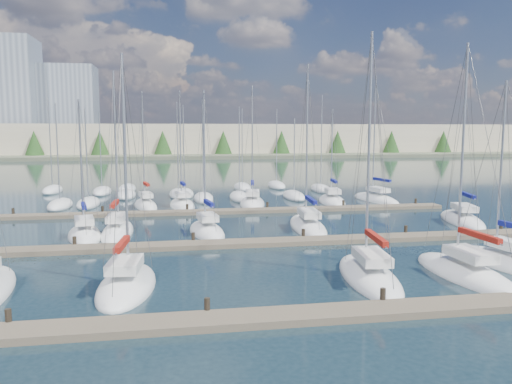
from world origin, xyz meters
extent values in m
plane|color=#1B2E37|center=(0.00, 60.00, 0.00)|extent=(400.00, 400.00, 0.00)
cube|color=#6B5E4C|center=(0.00, 2.00, 0.15)|extent=(44.00, 1.80, 0.35)
cylinder|color=#2D261C|center=(-12.00, 2.90, 0.30)|extent=(0.26, 0.26, 1.10)
cylinder|color=#2D261C|center=(-4.00, 2.90, 0.30)|extent=(0.26, 0.26, 1.10)
cylinder|color=#2D261C|center=(4.00, 2.90, 0.30)|extent=(0.26, 0.26, 1.10)
cube|color=#6B5E4C|center=(0.00, 16.00, 0.15)|extent=(44.00, 1.80, 0.35)
cylinder|color=#2D261C|center=(-12.00, 16.90, 0.30)|extent=(0.26, 0.26, 1.10)
cylinder|color=#2D261C|center=(-4.00, 16.90, 0.30)|extent=(0.26, 0.26, 1.10)
cylinder|color=#2D261C|center=(4.00, 16.90, 0.30)|extent=(0.26, 0.26, 1.10)
cylinder|color=#2D261C|center=(12.00, 16.90, 0.30)|extent=(0.26, 0.26, 1.10)
cylinder|color=#2D261C|center=(20.00, 16.90, 0.30)|extent=(0.26, 0.26, 1.10)
cube|color=#6B5E4C|center=(0.00, 30.00, 0.15)|extent=(44.00, 1.80, 0.35)
cylinder|color=#2D261C|center=(-20.00, 30.90, 0.30)|extent=(0.26, 0.26, 1.10)
cylinder|color=#2D261C|center=(-12.00, 30.90, 0.30)|extent=(0.26, 0.26, 1.10)
cylinder|color=#2D261C|center=(-4.00, 30.90, 0.30)|extent=(0.26, 0.26, 1.10)
cylinder|color=#2D261C|center=(4.00, 30.90, 0.30)|extent=(0.26, 0.26, 1.10)
cylinder|color=#2D261C|center=(12.00, 30.90, 0.30)|extent=(0.26, 0.26, 1.10)
cylinder|color=#2D261C|center=(20.00, 30.90, 0.30)|extent=(0.26, 0.26, 1.10)
ellipsoid|color=white|center=(-11.97, 20.62, 0.05)|extent=(3.68, 6.69, 1.60)
cube|color=black|center=(-11.97, 20.62, 0.05)|extent=(1.86, 3.23, 0.12)
cube|color=silver|center=(-11.91, 20.31, 1.35)|extent=(1.76, 2.44, 0.50)
cylinder|color=#9EA0A5|center=(-12.08, 21.11, 5.69)|extent=(0.14, 0.14, 9.18)
cylinder|color=#9EA0A5|center=(-11.80, 19.81, 2.40)|extent=(0.65, 2.62, 0.10)
cube|color=navy|center=(-11.80, 19.81, 2.52)|extent=(0.80, 2.46, 0.30)
ellipsoid|color=white|center=(10.41, 6.65, 0.05)|extent=(3.12, 8.55, 1.60)
cube|color=silver|center=(10.43, 6.23, 1.35)|extent=(1.63, 3.02, 0.50)
cylinder|color=#9EA0A5|center=(10.37, 7.32, 6.87)|extent=(0.14, 0.14, 11.54)
cylinder|color=#9EA0A5|center=(10.46, 5.56, 2.40)|extent=(0.27, 3.54, 0.10)
cube|color=maroon|center=(10.46, 5.56, 2.52)|extent=(0.46, 3.27, 0.30)
ellipsoid|color=white|center=(17.57, 35.69, 0.05)|extent=(3.85, 8.91, 1.60)
cube|color=black|center=(17.57, 35.69, 0.05)|extent=(1.95, 4.29, 0.12)
cube|color=silver|center=(17.64, 35.26, 1.35)|extent=(1.84, 3.20, 0.50)
cylinder|color=#9EA0A5|center=(17.46, 36.37, 7.21)|extent=(0.14, 0.14, 12.22)
cylinder|color=#9EA0A5|center=(17.75, 34.58, 2.40)|extent=(0.67, 3.59, 0.10)
cube|color=navy|center=(17.75, 34.58, 2.52)|extent=(0.82, 3.34, 0.30)
ellipsoid|color=white|center=(5.01, 6.99, 0.05)|extent=(3.63, 8.76, 1.60)
cube|color=maroon|center=(5.01, 6.99, 0.05)|extent=(1.85, 4.22, 0.12)
cube|color=silver|center=(4.96, 6.57, 1.35)|extent=(1.80, 3.13, 0.50)
cylinder|color=#9EA0A5|center=(5.09, 7.67, 7.11)|extent=(0.14, 0.14, 12.03)
cylinder|color=#9EA0A5|center=(4.88, 5.89, 2.40)|extent=(0.52, 3.56, 0.10)
cube|color=maroon|center=(4.88, 5.89, 2.52)|extent=(0.68, 3.30, 0.30)
ellipsoid|color=white|center=(13.97, 8.22, 0.05)|extent=(3.41, 8.24, 1.60)
cube|color=black|center=(13.97, 8.22, 0.05)|extent=(1.72, 3.97, 0.12)
cube|color=silver|center=(14.03, 7.82, 1.35)|extent=(1.64, 2.95, 0.50)
cylinder|color=#9EA0A5|center=(13.88, 8.85, 5.99)|extent=(0.14, 0.14, 9.77)
ellipsoid|color=white|center=(-8.20, 35.15, 0.05)|extent=(3.45, 7.21, 1.60)
cube|color=maroon|center=(-8.20, 35.15, 0.05)|extent=(1.74, 3.48, 0.12)
cube|color=silver|center=(-8.13, 34.81, 1.35)|extent=(1.62, 2.61, 0.50)
cylinder|color=#9EA0A5|center=(-8.31, 35.70, 6.55)|extent=(0.14, 0.14, 10.91)
cylinder|color=#9EA0A5|center=(-8.02, 34.27, 2.40)|extent=(0.69, 2.87, 0.10)
cube|color=maroon|center=(-8.02, 34.27, 2.52)|extent=(0.83, 2.68, 0.30)
ellipsoid|color=white|center=(5.52, 21.24, 0.05)|extent=(3.23, 9.47, 1.60)
cube|color=silver|center=(5.49, 20.78, 1.35)|extent=(1.63, 3.35, 0.50)
cylinder|color=#9EA0A5|center=(5.58, 21.98, 7.19)|extent=(0.14, 0.14, 12.18)
cylinder|color=#9EA0A5|center=(5.43, 20.03, 2.40)|extent=(0.40, 3.90, 0.10)
cube|color=navy|center=(5.43, 20.03, 2.52)|extent=(0.57, 3.61, 0.30)
ellipsoid|color=white|center=(-4.40, 34.93, 0.05)|extent=(3.20, 6.98, 1.60)
cube|color=silver|center=(-4.36, 34.60, 1.35)|extent=(1.61, 2.50, 0.50)
cylinder|color=#9EA0A5|center=(-4.46, 35.47, 6.61)|extent=(0.14, 0.14, 11.02)
cylinder|color=#9EA0A5|center=(-4.30, 34.06, 2.40)|extent=(0.42, 2.83, 0.10)
cube|color=navy|center=(-4.30, 34.06, 2.52)|extent=(0.59, 2.62, 0.30)
ellipsoid|color=white|center=(-7.76, 7.51, 0.05)|extent=(3.39, 7.62, 1.60)
cube|color=silver|center=(-7.79, 7.14, 1.35)|extent=(1.74, 2.71, 0.50)
cylinder|color=#9EA0A5|center=(-7.71, 8.10, 6.44)|extent=(0.14, 0.14, 10.67)
cylinder|color=#9EA0A5|center=(-7.84, 6.55, 2.40)|extent=(0.36, 3.11, 0.10)
cube|color=maroon|center=(-7.84, 6.55, 2.52)|extent=(0.54, 2.88, 0.30)
ellipsoid|color=white|center=(-2.80, 20.58, 0.05)|extent=(3.31, 7.11, 1.60)
cube|color=maroon|center=(-2.80, 20.58, 0.05)|extent=(1.68, 3.43, 0.12)
cube|color=silver|center=(-2.75, 20.24, 1.35)|extent=(1.63, 2.55, 0.50)
cylinder|color=#9EA0A5|center=(-2.87, 21.12, 6.07)|extent=(0.14, 0.14, 9.95)
cylinder|color=#9EA0A5|center=(-2.68, 19.70, 2.40)|extent=(0.49, 2.86, 0.10)
cube|color=navy|center=(-2.68, 19.70, 2.52)|extent=(0.66, 2.66, 0.30)
ellipsoid|color=white|center=(19.70, 21.81, 0.05)|extent=(4.54, 8.96, 1.60)
cube|color=silver|center=(19.60, 21.39, 1.35)|extent=(2.11, 3.26, 0.50)
cylinder|color=#9EA0A5|center=(19.86, 22.48, 6.17)|extent=(0.14, 0.14, 10.14)
cylinder|color=#9EA0A5|center=(19.45, 20.72, 2.40)|extent=(0.92, 3.53, 0.10)
cube|color=navy|center=(19.45, 20.72, 2.52)|extent=(1.05, 3.30, 0.30)
ellipsoid|color=white|center=(-9.67, 21.55, 0.05)|extent=(2.47, 8.11, 1.60)
cube|color=silver|center=(-9.68, 21.15, 1.35)|extent=(1.32, 2.85, 0.50)
cylinder|color=#9EA0A5|center=(-9.65, 22.20, 6.81)|extent=(0.14, 0.14, 11.42)
cylinder|color=#9EA0A5|center=(-9.69, 20.51, 2.40)|extent=(0.18, 3.39, 0.10)
cube|color=maroon|center=(-9.69, 20.51, 2.52)|extent=(0.37, 3.12, 0.30)
ellipsoid|color=white|center=(12.18, 35.18, 0.05)|extent=(3.67, 7.83, 1.60)
cube|color=silver|center=(12.12, 34.81, 1.35)|extent=(1.81, 2.81, 0.50)
cylinder|color=#9EA0A5|center=(12.26, 35.78, 5.73)|extent=(0.14, 0.14, 9.27)
cylinder|color=#9EA0A5|center=(12.04, 34.21, 2.40)|extent=(0.53, 3.15, 0.10)
cube|color=navy|center=(12.04, 34.21, 2.52)|extent=(0.70, 2.93, 0.30)
ellipsoid|color=white|center=(3.14, 35.05, 0.05)|extent=(3.83, 8.26, 1.60)
cube|color=maroon|center=(3.14, 35.05, 0.05)|extent=(1.94, 3.98, 0.12)
cube|color=silver|center=(3.08, 34.66, 1.35)|extent=(1.87, 2.97, 0.50)
cylinder|color=#9EA0A5|center=(3.23, 35.68, 6.94)|extent=(0.14, 0.14, 11.67)
cylinder|color=#9EA0A5|center=(2.98, 34.03, 2.40)|extent=(0.61, 3.32, 0.10)
cube|color=navy|center=(2.98, 34.03, 2.52)|extent=(0.76, 3.08, 0.30)
cylinder|color=#9EA0A5|center=(-20.75, 49.89, 6.50)|extent=(0.12, 0.12, 11.20)
ellipsoid|color=white|center=(-20.75, 49.89, 0.25)|extent=(2.20, 6.40, 1.40)
cylinder|color=#9EA0A5|center=(-3.94, 43.45, 5.97)|extent=(0.12, 0.12, 10.14)
ellipsoid|color=white|center=(-3.94, 43.45, 0.25)|extent=(2.20, 6.40, 1.40)
cylinder|color=#9EA0A5|center=(-4.68, 43.24, 6.14)|extent=(0.12, 0.12, 10.49)
ellipsoid|color=white|center=(-4.68, 43.24, 0.25)|extent=(2.20, 6.40, 1.40)
cylinder|color=#9EA0A5|center=(9.07, 50.53, 5.93)|extent=(0.12, 0.12, 10.06)
ellipsoid|color=white|center=(9.07, 50.53, 0.25)|extent=(2.20, 6.40, 1.40)
cylinder|color=#9EA0A5|center=(-14.23, 47.33, 5.60)|extent=(0.12, 0.12, 9.39)
ellipsoid|color=white|center=(-14.23, 47.33, 0.25)|extent=(2.20, 6.40, 1.40)
cylinder|color=#9EA0A5|center=(-16.97, 36.19, 5.83)|extent=(0.12, 0.12, 9.85)
ellipsoid|color=white|center=(-16.97, 36.19, 0.25)|extent=(2.20, 6.40, 1.40)
cylinder|color=#9EA0A5|center=(-14.23, 36.83, 5.55)|extent=(0.12, 0.12, 9.30)
ellipsoid|color=white|center=(-14.23, 36.83, 0.25)|extent=(2.20, 6.40, 1.40)
cylinder|color=#9EA0A5|center=(13.97, 45.41, 6.74)|extent=(0.12, 0.12, 11.68)
ellipsoid|color=white|center=(13.97, 45.41, 0.25)|extent=(2.20, 6.40, 1.40)
cylinder|color=#9EA0A5|center=(2.31, 39.32, 5.78)|extent=(0.12, 0.12, 9.76)
ellipsoid|color=white|center=(2.31, 39.32, 0.25)|extent=(2.20, 6.40, 1.40)
cylinder|color=#9EA0A5|center=(-11.34, 49.91, 6.87)|extent=(0.12, 0.12, 11.95)
ellipsoid|color=white|center=(-11.34, 49.91, 0.25)|extent=(2.20, 6.40, 1.40)
cylinder|color=#9EA0A5|center=(8.76, 39.06, 5.13)|extent=(0.12, 0.12, 8.46)
ellipsoid|color=white|center=(8.76, 39.06, 0.25)|extent=(2.20, 6.40, 1.40)
cylinder|color=#9EA0A5|center=(-10.91, 43.47, 4.96)|extent=(0.12, 0.12, 8.12)
ellipsoid|color=white|center=(-10.91, 43.47, 0.25)|extent=(2.20, 6.40, 1.40)
cylinder|color=#9EA0A5|center=(4.00, 49.08, 5.90)|extent=(0.12, 0.12, 10.00)
ellipsoid|color=white|center=(4.00, 49.08, 0.25)|extent=(2.20, 6.40, 1.40)
cylinder|color=#9EA0A5|center=(-1.89, 38.97, 6.17)|extent=(0.12, 0.12, 10.54)
ellipsoid|color=white|center=(-1.89, 38.97, 0.25)|extent=(2.20, 6.40, 1.40)
cube|color=#666B51|center=(0.00, 150.00, 0.50)|extent=(400.00, 60.00, 1.00)
cube|color=beige|center=(10.00, 140.00, 5.00)|extent=(200.00, 12.00, 10.00)
cube|color=slate|center=(-60.00, 160.00, 19.00)|extent=(22.00, 18.00, 38.00)
cube|color=slate|center=(-40.00, 165.00, 15.00)|extent=(18.00, 15.00, 30.00)
cone|color=#284C1E|center=(-44.00, 133.00, 4.00)|extent=(6.00, 6.00, 8.00)
cone|color=#284C1E|center=(-26.00, 133.00, 4.00)|extent=(6.00, 6.00, 8.00)
cone|color=#284C1E|center=(-8.00, 133.00, 4.00)|extent=(6.00, 6.00, 8.00)
cone|color=#284C1E|center=(10.00, 133.00, 4.00)|extent=(6.00, 6.00, 8.00)
cone|color=#284C1E|center=(28.00, 133.00, 4.00)|extent=(6.00, 6.00, 8.00)
cone|color=#284C1E|center=(46.00, 133.00, 4.00)|extent=(6.00, 6.00, 8.00)
cone|color=#284C1E|center=(64.00, 133.00, 4.00)|extent=(6.00, 6.00, 8.00)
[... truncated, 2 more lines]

